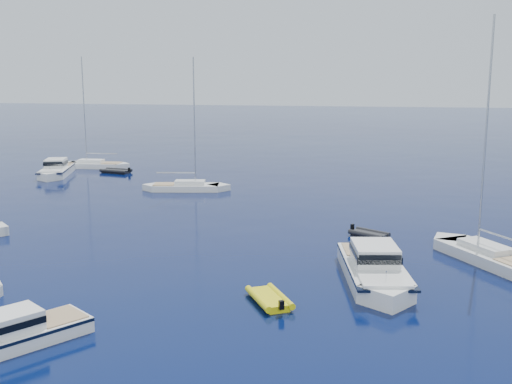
% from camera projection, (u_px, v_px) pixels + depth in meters
% --- Properties ---
extents(ground, '(400.00, 400.00, 0.00)m').
position_uv_depth(ground, '(163.00, 340.00, 27.70)').
color(ground, '#071749').
rests_on(ground, ground).
extents(motor_cruiser_right, '(4.98, 10.92, 2.76)m').
position_uv_depth(motor_cruiser_right, '(374.00, 281.00, 35.46)').
color(motor_cruiser_right, white).
rests_on(motor_cruiser_right, ground).
extents(motor_cruiser_left, '(6.40, 7.65, 2.02)m').
position_uv_depth(motor_cruiser_left, '(10.00, 347.00, 27.01)').
color(motor_cruiser_left, white).
rests_on(motor_cruiser_left, ground).
extents(motor_cruiser_horizon, '(5.43, 9.93, 2.49)m').
position_uv_depth(motor_cruiser_horizon, '(56.00, 176.00, 72.03)').
color(motor_cruiser_horizon, white).
rests_on(motor_cruiser_horizon, ground).
extents(sailboat_mid_r, '(8.17, 10.62, 15.87)m').
position_uv_depth(sailboat_mid_r, '(489.00, 262.00, 39.08)').
color(sailboat_mid_r, silver).
rests_on(sailboat_mid_r, ground).
extents(sailboat_centre, '(9.71, 4.02, 13.86)m').
position_uv_depth(sailboat_centre, '(186.00, 190.00, 62.96)').
color(sailboat_centre, silver).
rests_on(sailboat_centre, ground).
extents(sailboat_far_l, '(9.80, 2.86, 14.28)m').
position_uv_depth(sailboat_far_l, '(94.00, 168.00, 77.97)').
color(sailboat_far_l, white).
rests_on(sailboat_far_l, ground).
extents(tender_yellow, '(3.39, 3.98, 0.95)m').
position_uv_depth(tender_yellow, '(269.00, 303.00, 32.18)').
color(tender_yellow, yellow).
rests_on(tender_yellow, ground).
extents(tender_grey_near, '(3.35, 2.94, 0.95)m').
position_uv_depth(tender_grey_near, '(369.00, 237.00, 45.02)').
color(tender_grey_near, black).
rests_on(tender_grey_near, ground).
extents(tender_grey_far, '(4.10, 2.75, 0.95)m').
position_uv_depth(tender_grey_far, '(116.00, 173.00, 74.00)').
color(tender_grey_far, black).
rests_on(tender_grey_far, ground).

